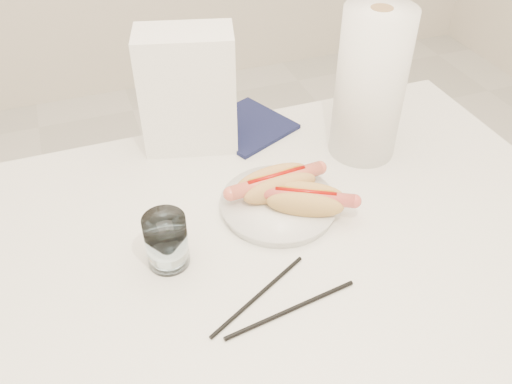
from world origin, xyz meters
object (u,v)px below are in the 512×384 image
object	(u,v)px
paper_towel_roll	(370,85)
table	(258,273)
plate	(278,206)
water_glass	(166,241)
napkin_box	(188,91)
hotdog_left	(276,184)
hotdog_right	(305,200)

from	to	relation	value
paper_towel_roll	table	bearing A→B (deg)	-147.03
plate	water_glass	xyz separation A→B (m)	(-0.21, -0.06, 0.04)
water_glass	paper_towel_roll	world-z (taller)	paper_towel_roll
plate	napkin_box	size ratio (longest dim) A/B	0.82
hotdog_left	napkin_box	world-z (taller)	napkin_box
hotdog_right	napkin_box	size ratio (longest dim) A/B	0.65
napkin_box	table	bearing A→B (deg)	-71.51
table	plate	size ratio (longest dim) A/B	5.99
table	hotdog_left	distance (m)	0.16
napkin_box	paper_towel_roll	xyz separation A→B (m)	(0.32, -0.14, 0.03)
plate	hotdog_left	distance (m)	0.04
table	napkin_box	xyz separation A→B (m)	(-0.02, 0.34, 0.18)
hotdog_right	table	bearing A→B (deg)	-126.87
hotdog_left	water_glass	bearing A→B (deg)	-163.88
hotdog_right	hotdog_left	bearing A→B (deg)	147.88
table	hotdog_right	world-z (taller)	hotdog_right
table	hotdog_right	distance (m)	0.15
hotdog_right	napkin_box	distance (m)	0.33
table	plate	world-z (taller)	plate
plate	napkin_box	bearing A→B (deg)	109.56
paper_towel_roll	water_glass	bearing A→B (deg)	-158.94
hotdog_right	paper_towel_roll	distance (m)	0.26
table	napkin_box	world-z (taller)	napkin_box
hotdog_right	napkin_box	xyz separation A→B (m)	(-0.13, 0.29, 0.08)
plate	hotdog_right	xyz separation A→B (m)	(0.04, -0.03, 0.03)
hotdog_right	water_glass	world-z (taller)	water_glass
hotdog_left	hotdog_right	size ratio (longest dim) A/B	1.13
hotdog_left	napkin_box	bearing A→B (deg)	107.99
napkin_box	paper_towel_roll	bearing A→B (deg)	-9.36
table	paper_towel_roll	size ratio (longest dim) A/B	4.05
napkin_box	plate	bearing A→B (deg)	-55.62
hotdog_right	water_glass	bearing A→B (deg)	-145.65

